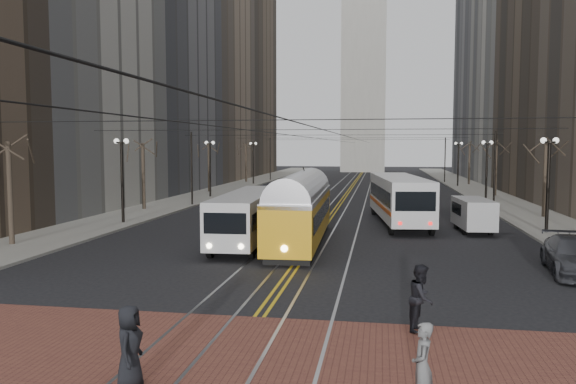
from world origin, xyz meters
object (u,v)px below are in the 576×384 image
(streetcar, at_px, (301,216))
(pedestrian_b, at_px, (422,366))
(sedan_parked, at_px, (575,256))
(transit_bus, at_px, (248,218))
(rear_bus, at_px, (399,200))
(pedestrian_a, at_px, (130,346))
(sedan_grey, at_px, (384,200))
(cargo_van, at_px, (473,216))
(sedan_silver, at_px, (399,198))
(pedestrian_c, at_px, (421,298))

(streetcar, distance_m, pedestrian_b, 19.68)
(sedan_parked, bearing_deg, transit_bus, 167.91)
(transit_bus, bearing_deg, pedestrian_b, -69.14)
(rear_bus, height_order, sedan_parked, rear_bus)
(sedan_parked, height_order, pedestrian_a, pedestrian_a)
(pedestrian_a, bearing_deg, sedan_parked, -52.48)
(pedestrian_b, bearing_deg, sedan_grey, -176.96)
(cargo_van, height_order, pedestrian_a, cargo_van)
(pedestrian_b, bearing_deg, rear_bus, -178.71)
(transit_bus, bearing_deg, rear_bus, 44.57)
(transit_bus, xyz_separation_m, pedestrian_a, (1.77, -18.68, -0.45))
(streetcar, height_order, pedestrian_a, streetcar)
(cargo_van, bearing_deg, transit_bus, -159.39)
(rear_bus, distance_m, sedan_grey, 8.93)
(sedan_parked, distance_m, pedestrian_a, 19.12)
(transit_bus, xyz_separation_m, sedan_parked, (15.30, -5.17, -0.62))
(streetcar, distance_m, sedan_silver, 20.74)
(pedestrian_c, bearing_deg, sedan_grey, 19.99)
(transit_bus, xyz_separation_m, streetcar, (2.91, 0.29, 0.13))
(sedan_silver, xyz_separation_m, sedan_parked, (6.48, -25.32, -0.04))
(transit_bus, bearing_deg, sedan_grey, 64.78)
(sedan_parked, xyz_separation_m, pedestrian_b, (-7.19, -13.52, 0.14))
(transit_bus, xyz_separation_m, pedestrian_b, (8.11, -18.68, -0.48))
(pedestrian_b, xyz_separation_m, pedestrian_c, (0.32, 5.00, 0.07))
(rear_bus, distance_m, sedan_parked, 15.89)
(sedan_grey, xyz_separation_m, sedan_parked, (7.80, -23.17, -0.04))
(sedan_grey, relative_size, pedestrian_b, 2.65)
(cargo_van, xyz_separation_m, sedan_grey, (-5.45, 11.93, -0.23))
(streetcar, distance_m, rear_bus, 10.49)
(sedan_silver, bearing_deg, streetcar, -107.10)
(sedan_parked, relative_size, pedestrian_a, 2.85)
(streetcar, distance_m, pedestrian_c, 15.04)
(sedan_parked, bearing_deg, pedestrian_c, -122.32)
(cargo_van, xyz_separation_m, sedan_parked, (2.35, -11.24, -0.27))
(pedestrian_c, bearing_deg, transit_bus, 49.95)
(transit_bus, height_order, rear_bus, rear_bus)
(sedan_silver, xyz_separation_m, pedestrian_c, (-0.39, -33.84, 0.18))
(pedestrian_b, relative_size, pedestrian_c, 0.92)
(sedan_parked, bearing_deg, rear_bus, 121.95)
(transit_bus, distance_m, sedan_parked, 16.16)
(transit_bus, bearing_deg, cargo_van, 22.52)
(sedan_grey, height_order, sedan_parked, sedan_grey)
(sedan_grey, xyz_separation_m, pedestrian_a, (-5.73, -36.68, 0.13))
(sedan_grey, distance_m, sedan_parked, 24.45)
(streetcar, bearing_deg, sedan_silver, 71.73)
(streetcar, distance_m, pedestrian_a, 19.02)
(pedestrian_a, distance_m, pedestrian_c, 8.32)
(transit_bus, height_order, sedan_parked, transit_bus)
(streetcar, xyz_separation_m, sedan_silver, (5.91, 19.86, -0.71))
(streetcar, relative_size, sedan_parked, 2.43)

